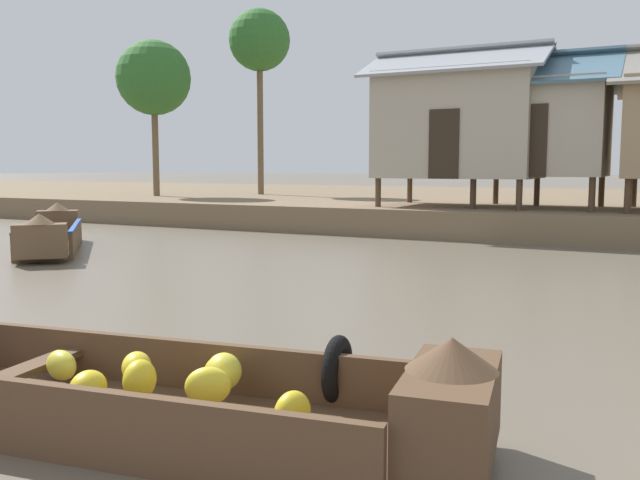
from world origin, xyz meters
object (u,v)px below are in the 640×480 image
object	(u,v)px
stilt_house_left	(460,123)
palm_tree_mid	(154,79)
banana_boat	(124,389)
palm_tree_near	(259,42)
cargo_boat_upstream	(50,236)
stilt_house_mid_left	(541,127)

from	to	relation	value
stilt_house_left	palm_tree_mid	world-z (taller)	palm_tree_mid
banana_boat	palm_tree_near	world-z (taller)	palm_tree_near
banana_boat	cargo_boat_upstream	distance (m)	11.13
palm_tree_mid	palm_tree_near	bearing A→B (deg)	47.85
stilt_house_mid_left	stilt_house_left	bearing A→B (deg)	-171.32
banana_boat	palm_tree_mid	distance (m)	22.17
banana_boat	palm_tree_mid	xyz separation A→B (m)	(-13.91, 16.57, 4.85)
cargo_boat_upstream	stilt_house_left	distance (m)	11.07
banana_boat	stilt_house_left	world-z (taller)	stilt_house_left
cargo_boat_upstream	palm_tree_mid	distance (m)	11.94
banana_boat	palm_tree_near	distance (m)	23.47
stilt_house_left	palm_tree_near	world-z (taller)	palm_tree_near
cargo_boat_upstream	palm_tree_near	distance (m)	14.39
banana_boat	palm_tree_near	bearing A→B (deg)	119.62
stilt_house_mid_left	palm_tree_mid	xyz separation A→B (m)	(-14.20, 1.01, 2.21)
palm_tree_near	palm_tree_mid	bearing A→B (deg)	-132.15
cargo_boat_upstream	stilt_house_mid_left	bearing A→B (deg)	43.75
stilt_house_mid_left	palm_tree_near	bearing A→B (deg)	160.48
palm_tree_mid	stilt_house_left	bearing A→B (deg)	-6.31
banana_boat	stilt_house_mid_left	distance (m)	15.78
cargo_boat_upstream	stilt_house_left	size ratio (longest dim) A/B	0.81
palm_tree_near	palm_tree_mid	size ratio (longest dim) A/B	1.25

